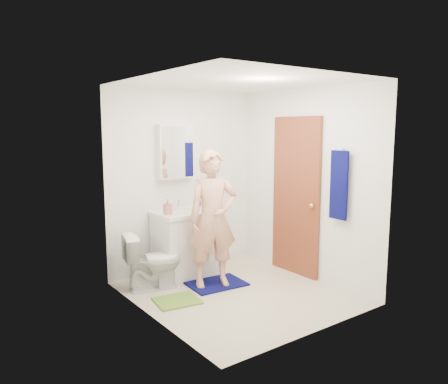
# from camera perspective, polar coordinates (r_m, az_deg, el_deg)

# --- Properties ---
(floor) EXTENTS (2.20, 2.40, 0.02)m
(floor) POSITION_cam_1_polar(r_m,az_deg,el_deg) (5.21, 1.81, -13.17)
(floor) COLOR beige
(floor) RESTS_ON ground
(ceiling) EXTENTS (2.20, 2.40, 0.02)m
(ceiling) POSITION_cam_1_polar(r_m,az_deg,el_deg) (4.88, 1.95, 14.31)
(ceiling) COLOR white
(ceiling) RESTS_ON ground
(wall_back) EXTENTS (2.20, 0.02, 2.40)m
(wall_back) POSITION_cam_1_polar(r_m,az_deg,el_deg) (5.90, -5.38, 1.46)
(wall_back) COLOR white
(wall_back) RESTS_ON ground
(wall_front) EXTENTS (2.20, 0.02, 2.40)m
(wall_front) POSITION_cam_1_polar(r_m,az_deg,el_deg) (4.03, 12.53, -1.89)
(wall_front) COLOR white
(wall_front) RESTS_ON ground
(wall_left) EXTENTS (0.02, 2.40, 2.40)m
(wall_left) POSITION_cam_1_polar(r_m,az_deg,el_deg) (4.32, -9.82, -1.14)
(wall_left) COLOR white
(wall_left) RESTS_ON ground
(wall_right) EXTENTS (0.02, 2.40, 2.40)m
(wall_right) POSITION_cam_1_polar(r_m,az_deg,el_deg) (5.65, 10.79, 1.05)
(wall_right) COLOR white
(wall_right) RESTS_ON ground
(vanity_cabinet) EXTENTS (0.75, 0.55, 0.80)m
(vanity_cabinet) POSITION_cam_1_polar(r_m,az_deg,el_deg) (5.72, -5.04, -6.91)
(vanity_cabinet) COLOR white
(vanity_cabinet) RESTS_ON floor
(countertop) EXTENTS (0.79, 0.59, 0.05)m
(countertop) POSITION_cam_1_polar(r_m,az_deg,el_deg) (5.63, -5.10, -2.73)
(countertop) COLOR white
(countertop) RESTS_ON vanity_cabinet
(sink_basin) EXTENTS (0.40, 0.40, 0.03)m
(sink_basin) POSITION_cam_1_polar(r_m,az_deg,el_deg) (5.62, -5.10, -2.58)
(sink_basin) COLOR white
(sink_basin) RESTS_ON countertop
(faucet) EXTENTS (0.03, 0.03, 0.12)m
(faucet) POSITION_cam_1_polar(r_m,az_deg,el_deg) (5.76, -6.03, -1.62)
(faucet) COLOR silver
(faucet) RESTS_ON countertop
(medicine_cabinet) EXTENTS (0.50, 0.12, 0.70)m
(medicine_cabinet) POSITION_cam_1_polar(r_m,az_deg,el_deg) (5.73, -6.37, 5.26)
(medicine_cabinet) COLOR white
(medicine_cabinet) RESTS_ON wall_back
(mirror_panel) EXTENTS (0.46, 0.01, 0.66)m
(mirror_panel) POSITION_cam_1_polar(r_m,az_deg,el_deg) (5.67, -6.05, 5.24)
(mirror_panel) COLOR white
(mirror_panel) RESTS_ON wall_back
(door) EXTENTS (0.05, 0.80, 2.05)m
(door) POSITION_cam_1_polar(r_m,az_deg,el_deg) (5.74, 9.35, -0.56)
(door) COLOR #98472A
(door) RESTS_ON ground
(door_knob) EXTENTS (0.07, 0.07, 0.07)m
(door_knob) POSITION_cam_1_polar(r_m,az_deg,el_deg) (5.51, 11.41, -1.78)
(door_knob) COLOR gold
(door_knob) RESTS_ON door
(towel) EXTENTS (0.03, 0.24, 0.80)m
(towel) POSITION_cam_1_polar(r_m,az_deg,el_deg) (5.21, 14.78, 0.87)
(towel) COLOR #080A4F
(towel) RESTS_ON wall_right
(towel_hook) EXTENTS (0.06, 0.02, 0.02)m
(towel_hook) POSITION_cam_1_polar(r_m,az_deg,el_deg) (5.21, 15.23, 5.49)
(towel_hook) COLOR silver
(towel_hook) RESTS_ON wall_right
(toilet) EXTENTS (0.74, 0.53, 0.68)m
(toilet) POSITION_cam_1_polar(r_m,az_deg,el_deg) (5.31, -9.31, -8.87)
(toilet) COLOR white
(toilet) RESTS_ON floor
(bath_mat) EXTENTS (0.72, 0.54, 0.02)m
(bath_mat) POSITION_cam_1_polar(r_m,az_deg,el_deg) (5.47, -0.99, -11.89)
(bath_mat) COLOR #080A4F
(bath_mat) RESTS_ON floor
(green_rug) EXTENTS (0.53, 0.47, 0.02)m
(green_rug) POSITION_cam_1_polar(r_m,az_deg,el_deg) (5.00, -6.13, -13.94)
(green_rug) COLOR olive
(green_rug) RESTS_ON floor
(soap_dispenser) EXTENTS (0.09, 0.09, 0.19)m
(soap_dispenser) POSITION_cam_1_polar(r_m,az_deg,el_deg) (5.41, -7.38, -1.93)
(soap_dispenser) COLOR #C9745E
(soap_dispenser) RESTS_ON countertop
(toothbrush_cup) EXTENTS (0.12, 0.12, 0.09)m
(toothbrush_cup) POSITION_cam_1_polar(r_m,az_deg,el_deg) (5.84, -3.49, -1.60)
(toothbrush_cup) COLOR #7D408D
(toothbrush_cup) RESTS_ON countertop
(man) EXTENTS (0.69, 0.56, 1.63)m
(man) POSITION_cam_1_polar(r_m,az_deg,el_deg) (5.18, -1.46, -3.51)
(man) COLOR #E29B7F
(man) RESTS_ON bath_mat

